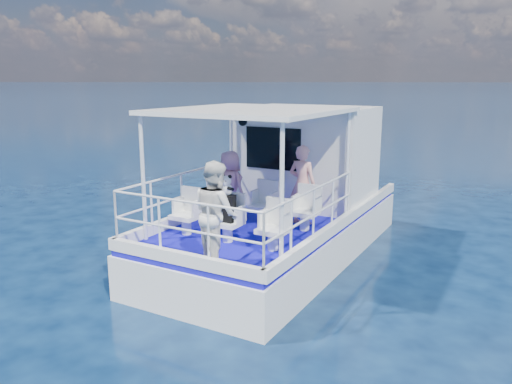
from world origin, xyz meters
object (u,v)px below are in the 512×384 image
at_px(passenger_port_fwd, 230,187).
at_px(passenger_stbd_aft, 216,213).
at_px(panda, 227,185).
at_px(backpack_center, 226,208).

xyz_separation_m(passenger_port_fwd, passenger_stbd_aft, (1.07, -2.10, 0.09)).
distance_m(passenger_stbd_aft, panda, 1.03).
xyz_separation_m(passenger_stbd_aft, backpack_center, (-0.41, 0.93, -0.19)).
xyz_separation_m(backpack_center, panda, (0.02, -0.00, 0.42)).
distance_m(passenger_port_fwd, passenger_stbd_aft, 2.36).
bearing_deg(passenger_stbd_aft, panda, -36.34).
relative_size(passenger_stbd_aft, backpack_center, 3.38).
distance_m(passenger_port_fwd, panda, 1.39).
bearing_deg(passenger_stbd_aft, passenger_port_fwd, -32.38).
relative_size(passenger_stbd_aft, panda, 4.53).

